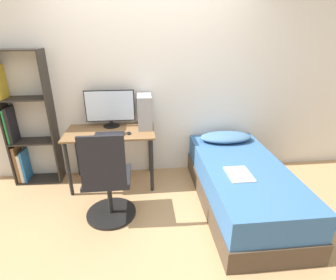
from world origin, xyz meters
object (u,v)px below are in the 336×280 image
at_px(pc_tower, 145,111).
at_px(keyboard, 110,134).
at_px(office_chair, 108,187).
at_px(bed, 241,185).
at_px(monitor, 110,107).
at_px(bookshelf, 23,128).

bearing_deg(pc_tower, keyboard, -151.93).
height_order(office_chair, keyboard, office_chair).
relative_size(bed, pc_tower, 4.50).
distance_m(office_chair, bed, 1.49).
bearing_deg(pc_tower, bed, -35.17).
distance_m(bed, pc_tower, 1.47).
distance_m(office_chair, pc_tower, 1.09).
bearing_deg(monitor, bed, -28.72).
bearing_deg(monitor, bookshelf, -179.26).
bearing_deg(bed, office_chair, -176.09).
relative_size(office_chair, pc_tower, 2.46).
height_order(bed, pc_tower, pc_tower).
bearing_deg(keyboard, monitor, 91.22).
relative_size(bookshelf, bed, 0.90).
distance_m(monitor, keyboard, 0.38).
height_order(bookshelf, bed, bookshelf).
distance_m(keyboard, pc_tower, 0.52).
relative_size(keyboard, pc_tower, 0.83).
xyz_separation_m(bookshelf, bed, (2.59, -0.80, -0.49)).
distance_m(bookshelf, office_chair, 1.48).
height_order(bookshelf, keyboard, bookshelf).
xyz_separation_m(office_chair, bed, (1.48, 0.10, -0.14)).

